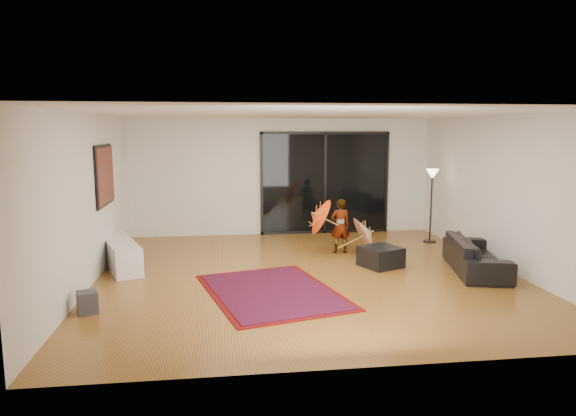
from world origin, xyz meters
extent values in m
plane|color=#A26F2C|center=(0.00, 0.00, 0.00)|extent=(7.00, 7.00, 0.00)
plane|color=white|center=(0.00, 0.00, 2.70)|extent=(7.00, 7.00, 0.00)
plane|color=silver|center=(0.00, 3.50, 1.35)|extent=(7.00, 0.00, 7.00)
plane|color=silver|center=(0.00, -3.50, 1.35)|extent=(7.00, 0.00, 7.00)
plane|color=silver|center=(-3.50, 0.00, 1.35)|extent=(0.00, 7.00, 7.00)
plane|color=silver|center=(3.50, 0.00, 1.35)|extent=(0.00, 7.00, 7.00)
cube|color=black|center=(1.00, 3.47, 1.20)|extent=(3.00, 0.04, 2.40)
cube|color=black|center=(1.00, 3.45, 2.37)|extent=(3.06, 0.06, 0.06)
cube|color=black|center=(1.00, 3.45, 0.03)|extent=(3.06, 0.06, 0.06)
cube|color=black|center=(1.00, 3.45, 1.20)|extent=(0.06, 0.06, 2.40)
cube|color=black|center=(-3.48, 1.00, 1.65)|extent=(0.02, 1.28, 1.08)
cube|color=#1C4827|center=(-3.46, 1.00, 1.65)|extent=(0.03, 1.18, 0.98)
cube|color=white|center=(-3.25, 0.90, 0.25)|extent=(1.04, 1.82, 0.49)
cube|color=#424244|center=(-3.25, -1.44, 0.15)|extent=(0.33, 0.33, 0.30)
cube|color=#590807|center=(-0.70, -0.89, 0.01)|extent=(2.39, 2.90, 0.01)
cube|color=#5F0915|center=(-0.70, -0.89, 0.01)|extent=(2.19, 2.71, 0.02)
imported|color=black|center=(2.95, -0.17, 0.29)|extent=(1.21, 2.09, 0.57)
cube|color=black|center=(1.40, 0.34, 0.18)|extent=(0.82, 0.82, 0.36)
cylinder|color=black|center=(3.10, 2.18, 0.01)|extent=(0.28, 0.28, 0.03)
cylinder|color=black|center=(3.10, 2.18, 0.74)|extent=(0.04, 0.04, 1.48)
cone|color=#FFD899|center=(3.10, 2.18, 1.50)|extent=(0.28, 0.28, 0.22)
imported|color=#999999|center=(0.91, 1.46, 0.55)|extent=(0.42, 0.29, 1.09)
cone|color=#E33B0B|center=(0.36, 1.41, 0.73)|extent=(0.49, 0.75, 0.75)
cylinder|color=tan|center=(0.36, 1.41, 0.40)|extent=(0.46, 0.02, 0.25)
cylinder|color=tan|center=(0.36, 1.41, 0.84)|extent=(0.06, 0.02, 0.04)
cone|color=silver|center=(1.51, 1.31, 0.51)|extent=(0.51, 0.79, 0.80)
cylinder|color=tan|center=(1.51, 1.31, 0.13)|extent=(0.51, 0.02, 0.26)
cylinder|color=tan|center=(1.51, 1.31, 0.62)|extent=(0.06, 0.02, 0.04)
camera|label=1|loc=(-1.43, -8.37, 2.45)|focal=32.00mm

